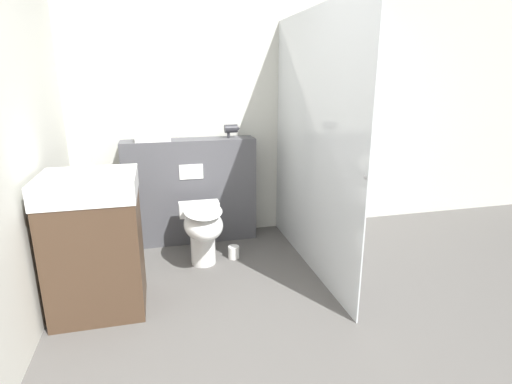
# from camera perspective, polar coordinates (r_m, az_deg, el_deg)

# --- Properties ---
(ground_plane) EXTENTS (12.00, 12.00, 0.00)m
(ground_plane) POSITION_cam_1_polar(r_m,az_deg,el_deg) (2.55, 7.44, -22.61)
(ground_plane) COLOR #565451
(wall_back) EXTENTS (8.00, 0.06, 2.50)m
(wall_back) POSITION_cam_1_polar(r_m,az_deg,el_deg) (4.06, -3.09, 11.40)
(wall_back) COLOR silver
(wall_back) RESTS_ON ground_plane
(partition_panel) EXTENTS (1.25, 0.26, 1.02)m
(partition_panel) POSITION_cam_1_polar(r_m,az_deg,el_deg) (3.95, -9.26, 0.13)
(partition_panel) COLOR #4C4C51
(partition_panel) RESTS_ON ground_plane
(shower_glass) EXTENTS (0.04, 1.86, 2.10)m
(shower_glass) POSITION_cam_1_polar(r_m,az_deg,el_deg) (3.30, 7.93, 6.59)
(shower_glass) COLOR silver
(shower_glass) RESTS_ON ground_plane
(toilet) EXTENTS (0.36, 0.64, 0.53)m
(toilet) POSITION_cam_1_polar(r_m,az_deg,el_deg) (3.45, -7.61, -4.98)
(toilet) COLOR white
(toilet) RESTS_ON ground_plane
(sink_vanity) EXTENTS (0.61, 0.54, 1.12)m
(sink_vanity) POSITION_cam_1_polar(r_m,az_deg,el_deg) (2.96, -22.00, -6.84)
(sink_vanity) COLOR #473323
(sink_vanity) RESTS_ON ground_plane
(hair_drier) EXTENTS (0.15, 0.08, 0.13)m
(hair_drier) POSITION_cam_1_polar(r_m,az_deg,el_deg) (3.89, -3.47, 8.99)
(hair_drier) COLOR #2D2D33
(hair_drier) RESTS_ON partition_panel
(folded_towel) EXTENTS (0.32, 0.18, 0.06)m
(folded_towel) POSITION_cam_1_polar(r_m,az_deg,el_deg) (3.81, -14.52, 7.52)
(folded_towel) COLOR white
(folded_towel) RESTS_ON partition_panel
(spare_toilet_roll) EXTENTS (0.10, 0.10, 0.11)m
(spare_toilet_roll) POSITION_cam_1_polar(r_m,az_deg,el_deg) (3.66, -3.21, -8.57)
(spare_toilet_roll) COLOR white
(spare_toilet_roll) RESTS_ON ground_plane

